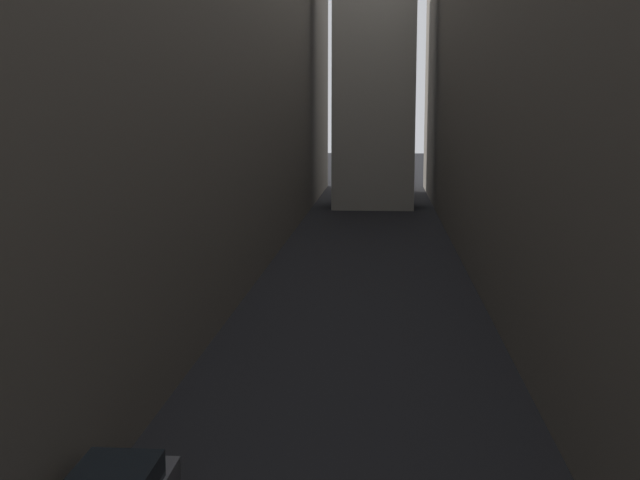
% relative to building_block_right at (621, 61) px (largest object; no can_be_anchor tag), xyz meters
% --- Properties ---
extents(ground_plane, '(264.00, 264.00, 0.00)m').
position_rel_building_block_right_xyz_m(ground_plane, '(-12.21, -2.00, -10.96)').
color(ground_plane, black).
extents(building_block_left, '(11.49, 108.00, 24.44)m').
position_rel_building_block_right_xyz_m(building_block_left, '(-23.45, 0.00, 1.26)').
color(building_block_left, '#60594F').
rests_on(building_block_left, ground).
extents(building_block_right, '(13.42, 108.00, 21.93)m').
position_rel_building_block_right_xyz_m(building_block_right, '(0.00, 0.00, 0.00)').
color(building_block_right, '#60594F').
rests_on(building_block_right, ground).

